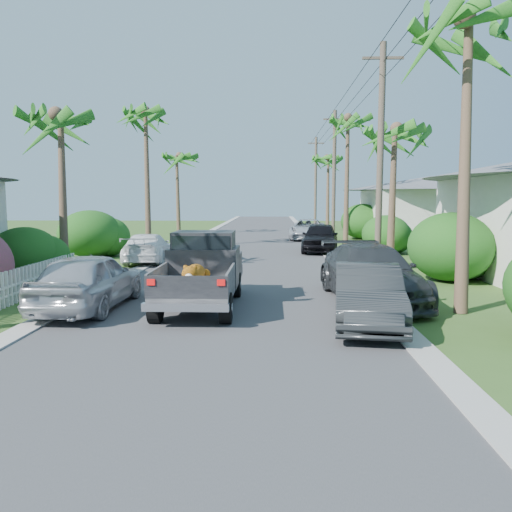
{
  "coord_description": "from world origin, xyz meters",
  "views": [
    {
      "loc": [
        1.35,
        -7.2,
        2.99
      ],
      "look_at": [
        0.89,
        6.57,
        1.4
      ],
      "focal_mm": 35.0,
      "sensor_mm": 36.0,
      "label": 1
    }
  ],
  "objects_px": {
    "palm_l_b": "(59,115)",
    "house_right_far": "(431,210)",
    "parked_car_ln": "(89,281)",
    "utility_pole_c": "(334,175)",
    "parked_car_lf": "(148,248)",
    "palm_r_b": "(395,130)",
    "palm_r_c": "(348,119)",
    "pickup_truck": "(203,269)",
    "parked_car_rn": "(368,296)",
    "parked_car_rd": "(308,230)",
    "utility_pole_b": "(380,158)",
    "palm_l_c": "(145,112)",
    "utility_pole_d": "(316,182)",
    "parked_car_rm": "(371,274)",
    "palm_l_d": "(177,156)",
    "palm_r_a": "(472,20)",
    "palm_r_d": "(328,158)"
  },
  "relations": [
    {
      "from": "palm_l_b",
      "to": "house_right_far",
      "type": "xyz_separation_m",
      "value": [
        19.8,
        18.0,
        -4.03
      ]
    },
    {
      "from": "parked_car_ln",
      "to": "utility_pole_c",
      "type": "distance_m",
      "value": 24.22
    },
    {
      "from": "parked_car_lf",
      "to": "utility_pole_c",
      "type": "distance_m",
      "value": 16.25
    },
    {
      "from": "palm_r_b",
      "to": "palm_r_c",
      "type": "xyz_separation_m",
      "value": [
        -0.4,
        11.0,
        2.16
      ]
    },
    {
      "from": "pickup_truck",
      "to": "parked_car_ln",
      "type": "xyz_separation_m",
      "value": [
        -2.99,
        -0.76,
        -0.23
      ]
    },
    {
      "from": "palm_r_c",
      "to": "house_right_far",
      "type": "relative_size",
      "value": 1.04
    },
    {
      "from": "parked_car_rn",
      "to": "parked_car_rd",
      "type": "relative_size",
      "value": 0.8
    },
    {
      "from": "parked_car_lf",
      "to": "utility_pole_b",
      "type": "distance_m",
      "value": 11.23
    },
    {
      "from": "palm_l_c",
      "to": "house_right_far",
      "type": "bearing_deg",
      "value": 22.83
    },
    {
      "from": "palm_r_c",
      "to": "parked_car_rn",
      "type": "bearing_deg",
      "value": -96.88
    },
    {
      "from": "parked_car_rn",
      "to": "palm_l_b",
      "type": "height_order",
      "value": "palm_l_b"
    },
    {
      "from": "parked_car_lf",
      "to": "utility_pole_d",
      "type": "bearing_deg",
      "value": -114.9
    },
    {
      "from": "parked_car_rm",
      "to": "palm_l_d",
      "type": "xyz_separation_m",
      "value": [
        -10.71,
        26.75,
        5.64
      ]
    },
    {
      "from": "parked_car_rd",
      "to": "palm_r_c",
      "type": "height_order",
      "value": "palm_r_c"
    },
    {
      "from": "pickup_truck",
      "to": "palm_r_a",
      "type": "bearing_deg",
      "value": -5.63
    },
    {
      "from": "parked_car_rm",
      "to": "house_right_far",
      "type": "xyz_separation_m",
      "value": [
        8.79,
        22.75,
        1.32
      ]
    },
    {
      "from": "parked_car_ln",
      "to": "palm_r_c",
      "type": "bearing_deg",
      "value": -114.36
    },
    {
      "from": "palm_l_b",
      "to": "palm_l_d",
      "type": "xyz_separation_m",
      "value": [
        0.3,
        22.0,
        0.29
      ]
    },
    {
      "from": "parked_car_ln",
      "to": "palm_r_a",
      "type": "height_order",
      "value": "palm_r_a"
    },
    {
      "from": "pickup_truck",
      "to": "palm_r_a",
      "type": "relative_size",
      "value": 0.59
    },
    {
      "from": "utility_pole_b",
      "to": "utility_pole_d",
      "type": "xyz_separation_m",
      "value": [
        0.0,
        30.0,
        0.0
      ]
    },
    {
      "from": "palm_l_d",
      "to": "palm_r_c",
      "type": "relative_size",
      "value": 0.82
    },
    {
      "from": "utility_pole_b",
      "to": "pickup_truck",
      "type": "bearing_deg",
      "value": -134.51
    },
    {
      "from": "parked_car_rm",
      "to": "utility_pole_d",
      "type": "height_order",
      "value": "utility_pole_d"
    },
    {
      "from": "parked_car_lf",
      "to": "palm_r_a",
      "type": "relative_size",
      "value": 0.53
    },
    {
      "from": "pickup_truck",
      "to": "utility_pole_b",
      "type": "bearing_deg",
      "value": 45.49
    },
    {
      "from": "pickup_truck",
      "to": "utility_pole_c",
      "type": "xyz_separation_m",
      "value": [
        6.21,
        21.32,
        3.59
      ]
    },
    {
      "from": "parked_car_lf",
      "to": "palm_l_d",
      "type": "distance_m",
      "value": 19.1
    },
    {
      "from": "palm_l_d",
      "to": "utility_pole_c",
      "type": "height_order",
      "value": "utility_pole_c"
    },
    {
      "from": "parked_car_rd",
      "to": "utility_pole_b",
      "type": "distance_m",
      "value": 16.69
    },
    {
      "from": "palm_l_c",
      "to": "palm_l_d",
      "type": "bearing_deg",
      "value": 92.39
    },
    {
      "from": "parked_car_rm",
      "to": "palm_l_b",
      "type": "relative_size",
      "value": 0.75
    },
    {
      "from": "parked_car_ln",
      "to": "palm_r_a",
      "type": "relative_size",
      "value": 0.53
    },
    {
      "from": "parked_car_rn",
      "to": "palm_l_d",
      "type": "distance_m",
      "value": 31.74
    },
    {
      "from": "pickup_truck",
      "to": "palm_r_b",
      "type": "relative_size",
      "value": 0.71
    },
    {
      "from": "palm_r_d",
      "to": "utility_pole_d",
      "type": "height_order",
      "value": "utility_pole_d"
    },
    {
      "from": "parked_car_ln",
      "to": "palm_l_d",
      "type": "relative_size",
      "value": 0.59
    },
    {
      "from": "utility_pole_d",
      "to": "utility_pole_c",
      "type": "bearing_deg",
      "value": -90.0
    },
    {
      "from": "palm_l_b",
      "to": "palm_r_a",
      "type": "relative_size",
      "value": 0.85
    },
    {
      "from": "palm_r_c",
      "to": "house_right_far",
      "type": "height_order",
      "value": "palm_r_c"
    },
    {
      "from": "parked_car_ln",
      "to": "palm_r_c",
      "type": "distance_m",
      "value": 23.51
    },
    {
      "from": "palm_l_c",
      "to": "house_right_far",
      "type": "relative_size",
      "value": 1.02
    },
    {
      "from": "palm_r_b",
      "to": "utility_pole_b",
      "type": "bearing_deg",
      "value": -116.57
    },
    {
      "from": "palm_l_d",
      "to": "palm_r_a",
      "type": "xyz_separation_m",
      "value": [
        12.8,
        -28.0,
        0.98
      ]
    },
    {
      "from": "parked_car_lf",
      "to": "palm_l_c",
      "type": "relative_size",
      "value": 0.5
    },
    {
      "from": "parked_car_rm",
      "to": "parked_car_rd",
      "type": "xyz_separation_m",
      "value": [
        -0.29,
        21.9,
        -0.06
      ]
    },
    {
      "from": "house_right_far",
      "to": "palm_r_b",
      "type": "bearing_deg",
      "value": -113.11
    },
    {
      "from": "palm_l_b",
      "to": "house_right_far",
      "type": "height_order",
      "value": "palm_l_b"
    },
    {
      "from": "pickup_truck",
      "to": "palm_r_b",
      "type": "xyz_separation_m",
      "value": [
        7.21,
        8.32,
        4.94
      ]
    },
    {
      "from": "parked_car_lf",
      "to": "palm_r_c",
      "type": "bearing_deg",
      "value": -141.14
    }
  ]
}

